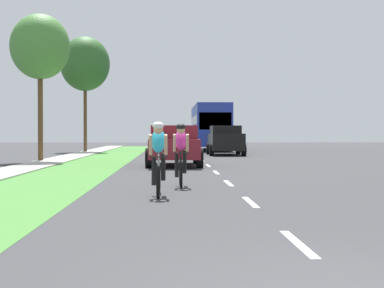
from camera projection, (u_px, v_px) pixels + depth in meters
The scene contains 12 objects.
ground_plane at pixel (208, 165), 24.71m from camera, with size 120.00×120.00×0.00m, color #38383A.
grass_verge at pixel (91, 165), 24.53m from camera, with size 2.85×70.00×0.01m, color #478438.
sidewalk_concrete at pixel (37, 165), 24.45m from camera, with size 1.57×70.00×0.10m, color #B2ADA3.
lane_markings_center at pixel (202, 161), 28.70m from camera, with size 0.12×53.49×0.01m.
cyclist_lead at pixel (158, 158), 12.58m from camera, with size 0.42×1.72×1.58m.
cyclist_trailing at pixel (181, 154), 14.87m from camera, with size 0.42×1.72×1.58m.
pickup_maroon at pixel (174, 146), 24.16m from camera, with size 2.22×5.10×1.64m.
suv_black at pixel (225, 139), 36.11m from camera, with size 2.15×4.70×1.79m.
bus_blue at pixel (210, 125), 46.67m from camera, with size 2.78×11.60×3.48m.
sedan_white at pixel (202, 138), 63.66m from camera, with size 1.98×4.30×1.52m.
street_tree_near at pixel (40, 47), 27.95m from camera, with size 2.80×2.80×6.98m.
street_tree_far at pixel (85, 64), 42.17m from camera, with size 3.52×3.52×8.22m.
Camera 1 is at (-1.55, -4.65, 1.35)m, focal length 55.33 mm.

